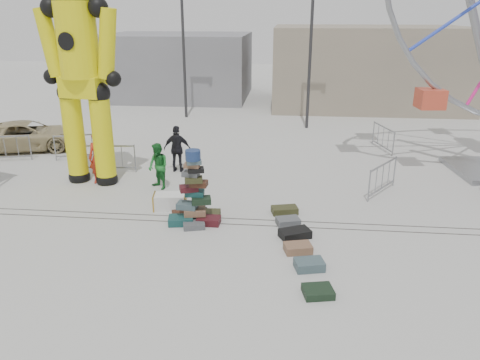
# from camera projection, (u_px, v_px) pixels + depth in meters

# --- Properties ---
(ground) EXTENTS (90.00, 90.00, 0.00)m
(ground) POSITION_uv_depth(u_px,v_px,m) (214.00, 233.00, 13.24)
(ground) COLOR #9E9E99
(ground) RESTS_ON ground
(track_line_near) EXTENTS (40.00, 0.04, 0.01)m
(track_line_near) POSITION_uv_depth(u_px,v_px,m) (217.00, 224.00, 13.80)
(track_line_near) COLOR #47443F
(track_line_near) RESTS_ON ground
(track_line_far) EXTENTS (40.00, 0.04, 0.01)m
(track_line_far) POSITION_uv_depth(u_px,v_px,m) (219.00, 218.00, 14.18)
(track_line_far) COLOR #47443F
(track_line_far) RESTS_ON ground
(building_right) EXTENTS (12.00, 8.00, 5.00)m
(building_right) POSITION_uv_depth(u_px,v_px,m) (367.00, 67.00, 30.42)
(building_right) COLOR gray
(building_right) RESTS_ON ground
(building_left) EXTENTS (10.00, 8.00, 4.40)m
(building_left) POSITION_uv_depth(u_px,v_px,m) (178.00, 66.00, 33.64)
(building_left) COLOR gray
(building_left) RESTS_ON ground
(lamp_post_right) EXTENTS (1.41, 0.25, 8.00)m
(lamp_post_right) POSITION_uv_depth(u_px,v_px,m) (313.00, 41.00, 23.57)
(lamp_post_right) COLOR #2D2D30
(lamp_post_right) RESTS_ON ground
(lamp_post_left) EXTENTS (1.41, 0.25, 8.00)m
(lamp_post_left) POSITION_uv_depth(u_px,v_px,m) (185.00, 38.00, 26.12)
(lamp_post_left) COLOR #2D2D30
(lamp_post_left) RESTS_ON ground
(suitcase_tower) EXTENTS (1.57, 1.38, 2.23)m
(suitcase_tower) POSITION_uv_depth(u_px,v_px,m) (194.00, 202.00, 13.74)
(suitcase_tower) COLOR #174746
(suitcase_tower) RESTS_ON ground
(crash_test_dummy) EXTENTS (3.03, 1.33, 7.59)m
(crash_test_dummy) POSITION_uv_depth(u_px,v_px,m) (81.00, 71.00, 15.83)
(crash_test_dummy) COLOR black
(crash_test_dummy) RESTS_ON ground
(steamer_trunk) EXTENTS (1.11, 0.74, 0.48)m
(steamer_trunk) POSITION_uv_depth(u_px,v_px,m) (170.00, 201.00, 14.79)
(steamer_trunk) COLOR silver
(steamer_trunk) RESTS_ON ground
(row_case_0) EXTENTS (0.88, 0.63, 0.21)m
(row_case_0) POSITION_uv_depth(u_px,v_px,m) (285.00, 210.00, 14.49)
(row_case_0) COLOR #37391C
(row_case_0) RESTS_ON ground
(row_case_1) EXTENTS (0.77, 0.64, 0.20)m
(row_case_1) POSITION_uv_depth(u_px,v_px,m) (288.00, 221.00, 13.72)
(row_case_1) COLOR #53565A
(row_case_1) RESTS_ON ground
(row_case_2) EXTENTS (0.97, 0.81, 0.23)m
(row_case_2) POSITION_uv_depth(u_px,v_px,m) (295.00, 234.00, 12.93)
(row_case_2) COLOR black
(row_case_2) RESTS_ON ground
(row_case_3) EXTENTS (0.80, 0.64, 0.22)m
(row_case_3) POSITION_uv_depth(u_px,v_px,m) (298.00, 248.00, 12.16)
(row_case_3) COLOR brown
(row_case_3) RESTS_ON ground
(row_case_4) EXTENTS (0.79, 0.64, 0.23)m
(row_case_4) POSITION_uv_depth(u_px,v_px,m) (309.00, 265.00, 11.35)
(row_case_4) COLOR #42595F
(row_case_4) RESTS_ON ground
(row_case_5) EXTENTS (0.75, 0.66, 0.17)m
(row_case_5) POSITION_uv_depth(u_px,v_px,m) (318.00, 292.00, 10.32)
(row_case_5) COLOR black
(row_case_5) RESTS_ON ground
(barricade_dummy_a) EXTENTS (1.96, 0.60, 1.10)m
(barricade_dummy_a) POSITION_uv_depth(u_px,v_px,m) (5.00, 148.00, 19.39)
(barricade_dummy_a) COLOR gray
(barricade_dummy_a) RESTS_ON ground
(barricade_dummy_b) EXTENTS (1.92, 0.74, 1.10)m
(barricade_dummy_b) POSITION_uv_depth(u_px,v_px,m) (80.00, 147.00, 19.61)
(barricade_dummy_b) COLOR gray
(barricade_dummy_b) RESTS_ON ground
(barricade_dummy_c) EXTENTS (2.00, 0.28, 1.10)m
(barricade_dummy_c) POSITION_uv_depth(u_px,v_px,m) (109.00, 158.00, 18.06)
(barricade_dummy_c) COLOR gray
(barricade_dummy_c) RESTS_ON ground
(barricade_wheel_front) EXTENTS (1.22, 1.70, 1.10)m
(barricade_wheel_front) POSITION_uv_depth(u_px,v_px,m) (382.00, 178.00, 15.92)
(barricade_wheel_front) COLOR gray
(barricade_wheel_front) RESTS_ON ground
(barricade_wheel_back) EXTENTS (0.63, 1.96, 1.10)m
(barricade_wheel_back) POSITION_uv_depth(u_px,v_px,m) (383.00, 138.00, 20.93)
(barricade_wheel_back) COLOR gray
(barricade_wheel_back) RESTS_ON ground
(pedestrian_red) EXTENTS (0.73, 0.53, 1.88)m
(pedestrian_red) POSITION_uv_depth(u_px,v_px,m) (98.00, 158.00, 16.78)
(pedestrian_red) COLOR #A72817
(pedestrian_red) RESTS_ON ground
(pedestrian_green) EXTENTS (1.00, 0.98, 1.63)m
(pedestrian_green) POSITION_uv_depth(u_px,v_px,m) (158.00, 166.00, 16.27)
(pedestrian_green) COLOR #196725
(pedestrian_green) RESTS_ON ground
(pedestrian_black) EXTENTS (1.07, 0.46, 1.81)m
(pedestrian_black) POSITION_uv_depth(u_px,v_px,m) (177.00, 149.00, 18.01)
(pedestrian_black) COLOR black
(pedestrian_black) RESTS_ON ground
(parked_suv) EXTENTS (5.04, 3.40, 1.28)m
(parked_suv) POSITION_uv_depth(u_px,v_px,m) (28.00, 136.00, 20.99)
(parked_suv) COLOR tan
(parked_suv) RESTS_ON ground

